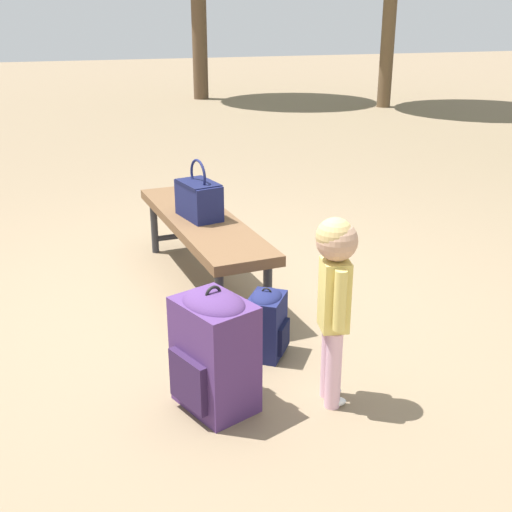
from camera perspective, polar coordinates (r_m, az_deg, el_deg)
The scene contains 6 objects.
ground_plane at distance 3.84m, azimuth -3.73°, elevation -4.87°, with size 40.00×40.00×0.00m, color #7F6B51.
park_bench at distance 4.06m, azimuth -4.72°, elevation 2.59°, with size 1.63×0.54×0.45m.
handbag at distance 4.02m, azimuth -5.04°, elevation 5.10°, with size 0.35×0.25×0.37m.
child_standing at distance 2.77m, azimuth 6.92°, elevation -2.43°, with size 0.23×0.18×0.87m.
backpack_large at distance 2.85m, azimuth -3.69°, elevation -8.04°, with size 0.42×0.38×0.58m.
backpack_small at distance 3.29m, azimuth 0.94°, elevation -5.79°, with size 0.27×0.26×0.37m.
Camera 1 is at (3.36, -0.79, 1.67)m, focal length 45.57 mm.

